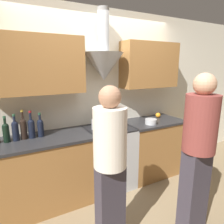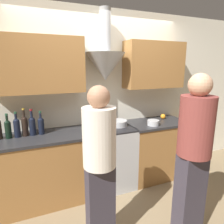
{
  "view_description": "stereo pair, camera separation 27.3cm",
  "coord_description": "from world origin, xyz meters",
  "views": [
    {
      "loc": [
        -1.26,
        -2.12,
        1.79
      ],
      "look_at": [
        0.0,
        0.23,
        1.17
      ],
      "focal_mm": 32.0,
      "sensor_mm": 36.0,
      "label": 1
    },
    {
      "loc": [
        -1.01,
        -2.23,
        1.79
      ],
      "look_at": [
        0.0,
        0.23,
        1.17
      ],
      "focal_mm": 32.0,
      "sensor_mm": 36.0,
      "label": 2
    }
  ],
  "objects": [
    {
      "name": "stock_pot",
      "position": [
        -0.15,
        0.34,
        0.99
      ],
      "size": [
        0.21,
        0.21,
        0.13
      ],
      "color": "#B7BABC",
      "rests_on": "stove_range"
    },
    {
      "name": "person_foreground_right",
      "position": [
        0.43,
        -0.85,
        0.96
      ],
      "size": [
        0.33,
        0.33,
        1.73
      ],
      "color": "#38333D",
      "rests_on": "ground_plane"
    },
    {
      "name": "wine_bottle_4",
      "position": [
        -1.03,
        0.4,
        1.06
      ],
      "size": [
        0.08,
        0.08,
        0.34
      ],
      "color": "black",
      "rests_on": "counter_left"
    },
    {
      "name": "wine_bottle_2",
      "position": [
        -1.21,
        0.4,
        1.06
      ],
      "size": [
        0.08,
        0.08,
        0.32
      ],
      "color": "black",
      "rests_on": "counter_left"
    },
    {
      "name": "orange_fruit",
      "position": [
        1.01,
        0.44,
        0.96
      ],
      "size": [
        0.08,
        0.08,
        0.08
      ],
      "color": "orange",
      "rests_on": "counter_right"
    },
    {
      "name": "ground_plane",
      "position": [
        0.0,
        0.0,
        0.0
      ],
      "size": [
        12.0,
        12.0,
        0.0
      ],
      "primitive_type": "plane",
      "color": "#847051"
    },
    {
      "name": "saucepan",
      "position": [
        0.65,
        0.18,
        0.96
      ],
      "size": [
        0.18,
        0.18,
        0.08
      ],
      "color": "#B7BABC",
      "rests_on": "counter_right"
    },
    {
      "name": "stove_range",
      "position": [
        0.0,
        0.33,
        0.46
      ],
      "size": [
        0.66,
        0.6,
        0.92
      ],
      "color": "#B7BABC",
      "rests_on": "ground_plane"
    },
    {
      "name": "mixing_bowl",
      "position": [
        0.15,
        0.35,
        0.96
      ],
      "size": [
        0.26,
        0.26,
        0.08
      ],
      "color": "#B7BABC",
      "rests_on": "stove_range"
    },
    {
      "name": "wall_back",
      "position": [
        -0.03,
        0.6,
        1.46
      ],
      "size": [
        8.4,
        0.56,
        2.6
      ],
      "color": "silver",
      "rests_on": "ground_plane"
    },
    {
      "name": "counter_left",
      "position": [
        -0.91,
        0.33,
        0.46
      ],
      "size": [
        1.18,
        0.62,
        0.92
      ],
      "color": "#9E6B38",
      "rests_on": "ground_plane"
    },
    {
      "name": "wine_bottle_3",
      "position": [
        -1.11,
        0.41,
        1.06
      ],
      "size": [
        0.07,
        0.07,
        0.36
      ],
      "color": "black",
      "rests_on": "counter_left"
    },
    {
      "name": "person_foreground_left",
      "position": [
        -0.47,
        -0.6,
        0.91
      ],
      "size": [
        0.31,
        0.31,
        1.63
      ],
      "color": "#38333D",
      "rests_on": "ground_plane"
    },
    {
      "name": "counter_right",
      "position": [
        0.81,
        0.33,
        0.46
      ],
      "size": [
        0.98,
        0.62,
        0.92
      ],
      "color": "#9E6B38",
      "rests_on": "ground_plane"
    },
    {
      "name": "wine_bottle_5",
      "position": [
        -0.92,
        0.4,
        1.05
      ],
      "size": [
        0.08,
        0.08,
        0.3
      ],
      "color": "black",
      "rests_on": "counter_left"
    },
    {
      "name": "wine_bottle_1",
      "position": [
        -1.3,
        0.39,
        1.05
      ],
      "size": [
        0.07,
        0.07,
        0.31
      ],
      "color": "black",
      "rests_on": "counter_left"
    }
  ]
}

